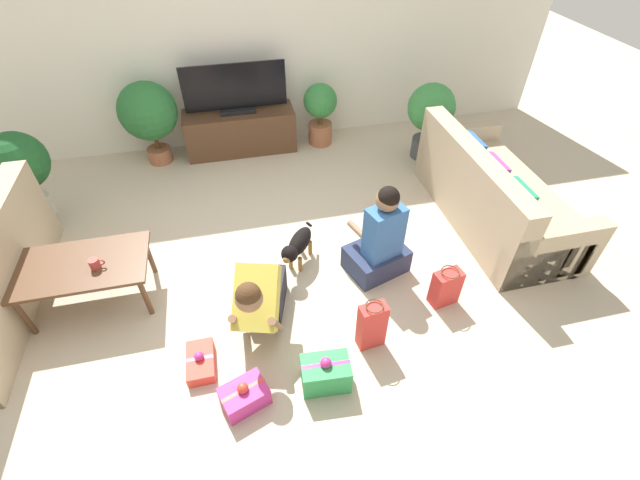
# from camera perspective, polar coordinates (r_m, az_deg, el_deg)

# --- Properties ---
(ground_plane) EXTENTS (16.00, 16.00, 0.00)m
(ground_plane) POSITION_cam_1_polar(r_m,az_deg,el_deg) (4.01, -7.01, -4.73)
(ground_plane) COLOR beige
(wall_back) EXTENTS (8.40, 0.06, 2.60)m
(wall_back) POSITION_cam_1_polar(r_m,az_deg,el_deg) (5.62, -12.18, 24.81)
(wall_back) COLOR white
(wall_back) RESTS_ON ground_plane
(sofa_right) EXTENTS (0.92, 1.97, 0.85)m
(sofa_right) POSITION_cam_1_polar(r_m,az_deg,el_deg) (4.75, 21.91, 5.53)
(sofa_right) COLOR tan
(sofa_right) RESTS_ON ground_plane
(coffee_table) EXTENTS (1.03, 0.62, 0.45)m
(coffee_table) POSITION_cam_1_polar(r_m,az_deg,el_deg) (4.00, -29.07, -3.30)
(coffee_table) COLOR brown
(coffee_table) RESTS_ON ground_plane
(tv_console) EXTENTS (1.37, 0.46, 0.53)m
(tv_console) POSITION_cam_1_polar(r_m,az_deg,el_deg) (5.73, -10.54, 14.07)
(tv_console) COLOR brown
(tv_console) RESTS_ON ground_plane
(tv) EXTENTS (1.23, 0.20, 0.59)m
(tv) POSITION_cam_1_polar(r_m,az_deg,el_deg) (5.51, -11.24, 18.85)
(tv) COLOR black
(tv) RESTS_ON tv_console
(potted_plant_corner_right) EXTENTS (0.56, 0.56, 0.94)m
(potted_plant_corner_right) POSITION_cam_1_polar(r_m,az_deg,el_deg) (5.52, 14.50, 16.09)
(potted_plant_corner_right) COLOR #4C4C51
(potted_plant_corner_right) RESTS_ON ground_plane
(potted_plant_back_right) EXTENTS (0.43, 0.43, 0.80)m
(potted_plant_back_right) POSITION_cam_1_polar(r_m,az_deg,el_deg) (5.71, 0.03, 17.03)
(potted_plant_back_right) COLOR #A36042
(potted_plant_back_right) RESTS_ON ground_plane
(potted_plant_back_left) EXTENTS (0.68, 0.68, 1.01)m
(potted_plant_back_left) POSITION_cam_1_polar(r_m,az_deg,el_deg) (5.59, -21.92, 15.41)
(potted_plant_back_left) COLOR #A36042
(potted_plant_back_left) RESTS_ON ground_plane
(potted_plant_corner_left) EXTENTS (0.59, 0.59, 0.94)m
(potted_plant_corner_left) POSITION_cam_1_polar(r_m,az_deg,el_deg) (5.25, -35.29, 8.21)
(potted_plant_corner_left) COLOR beige
(potted_plant_corner_left) RESTS_ON ground_plane
(person_kneeling) EXTENTS (0.52, 0.82, 0.78)m
(person_kneeling) POSITION_cam_1_polar(r_m,az_deg,el_deg) (3.40, -7.98, -7.51)
(person_kneeling) COLOR #23232D
(person_kneeling) RESTS_ON ground_plane
(person_sitting) EXTENTS (0.62, 0.58, 0.96)m
(person_sitting) POSITION_cam_1_polar(r_m,az_deg,el_deg) (3.83, 8.00, -0.28)
(person_sitting) COLOR #283351
(person_sitting) RESTS_ON ground_plane
(dog) EXTENTS (0.38, 0.50, 0.37)m
(dog) POSITION_cam_1_polar(r_m,az_deg,el_deg) (3.92, -3.00, -0.69)
(dog) COLOR black
(dog) RESTS_ON ground_plane
(gift_box_a) EXTENTS (0.37, 0.32, 0.23)m
(gift_box_a) POSITION_cam_1_polar(r_m,az_deg,el_deg) (3.24, -10.03, -19.75)
(gift_box_a) COLOR #CC3389
(gift_box_a) RESTS_ON ground_plane
(gift_box_b) EXTENTS (0.37, 0.26, 0.30)m
(gift_box_b) POSITION_cam_1_polar(r_m,az_deg,el_deg) (3.24, 0.75, -17.34)
(gift_box_b) COLOR #2D934C
(gift_box_b) RESTS_ON ground_plane
(gift_box_c) EXTENTS (0.20, 0.35, 0.16)m
(gift_box_c) POSITION_cam_1_polar(r_m,az_deg,el_deg) (3.49, -15.61, -15.35)
(gift_box_c) COLOR red
(gift_box_c) RESTS_ON ground_plane
(gift_bag_a) EXTENTS (0.22, 0.15, 0.46)m
(gift_bag_a) POSITION_cam_1_polar(r_m,az_deg,el_deg) (3.37, 6.92, -11.24)
(gift_bag_a) COLOR red
(gift_bag_a) RESTS_ON ground_plane
(gift_bag_b) EXTENTS (0.26, 0.18, 0.37)m
(gift_bag_b) POSITION_cam_1_polar(r_m,az_deg,el_deg) (3.80, 16.42, -6.06)
(gift_bag_b) COLOR red
(gift_bag_b) RESTS_ON ground_plane
(mug) EXTENTS (0.12, 0.08, 0.09)m
(mug) POSITION_cam_1_polar(r_m,az_deg,el_deg) (3.84, -27.82, -2.81)
(mug) COLOR #B23D38
(mug) RESTS_ON coffee_table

